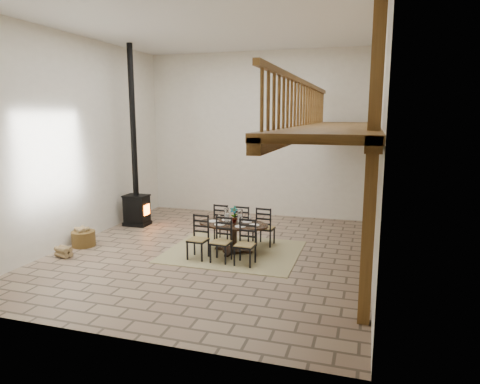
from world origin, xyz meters
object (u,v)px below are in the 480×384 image
(log_basket, at_px, (83,238))
(log_stack, at_px, (64,252))
(dining_table, at_px, (233,236))
(wood_stove, at_px, (136,187))

(log_basket, relative_size, log_stack, 1.41)
(dining_table, distance_m, wood_stove, 3.78)
(log_basket, bearing_deg, log_stack, -83.54)
(log_basket, bearing_deg, dining_table, 9.72)
(dining_table, distance_m, log_basket, 3.65)
(dining_table, distance_m, log_stack, 3.80)
(wood_stove, relative_size, log_stack, 12.71)
(dining_table, bearing_deg, log_stack, -154.14)
(log_stack, bearing_deg, wood_stove, 87.67)
(log_stack, bearing_deg, log_basket, 96.46)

